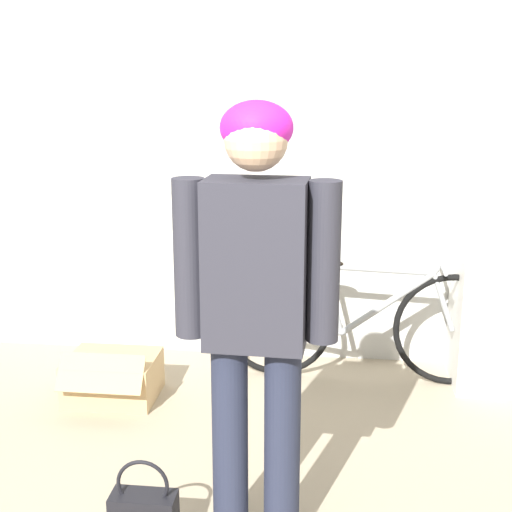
{
  "coord_description": "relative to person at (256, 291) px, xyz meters",
  "views": [
    {
      "loc": [
        0.37,
        -1.69,
        1.89
      ],
      "look_at": [
        0.07,
        0.87,
        1.22
      ],
      "focal_mm": 50.0,
      "sensor_mm": 36.0,
      "label": 1
    }
  ],
  "objects": [
    {
      "name": "cardboard_box",
      "position": [
        -1.0,
        1.21,
        -0.95
      ],
      "size": [
        0.52,
        0.49,
        0.34
      ],
      "color": "tan",
      "rests_on": "ground_plane"
    },
    {
      "name": "bicycle",
      "position": [
        0.47,
        1.65,
        -0.69
      ],
      "size": [
        1.8,
        0.46,
        0.78
      ],
      "rotation": [
        0.0,
        0.0,
        -0.02
      ],
      "color": "black",
      "rests_on": "ground_plane"
    },
    {
      "name": "wall_back",
      "position": [
        -0.07,
        2.02,
        0.22
      ],
      "size": [
        8.0,
        0.07,
        2.6
      ],
      "color": "silver",
      "rests_on": "ground_plane"
    },
    {
      "name": "person",
      "position": [
        0.0,
        0.0,
        0.0
      ],
      "size": [
        0.63,
        0.26,
        1.79
      ],
      "rotation": [
        0.0,
        0.0,
        -0.04
      ],
      "color": "#23283D",
      "rests_on": "ground_plane"
    }
  ]
}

